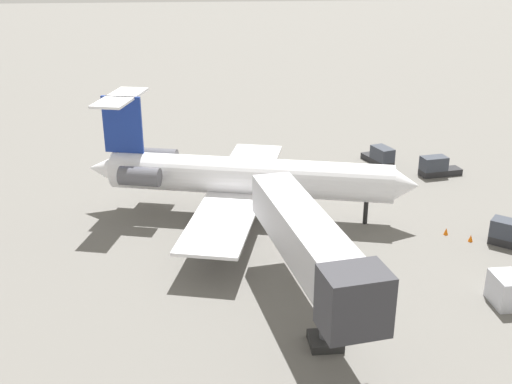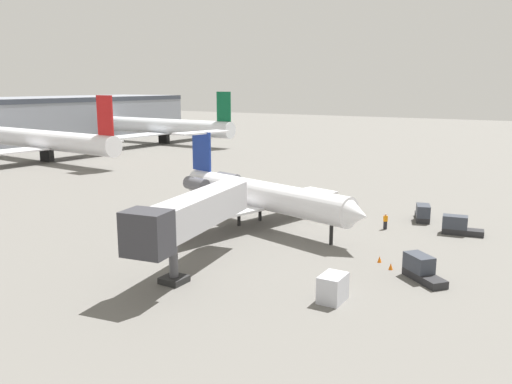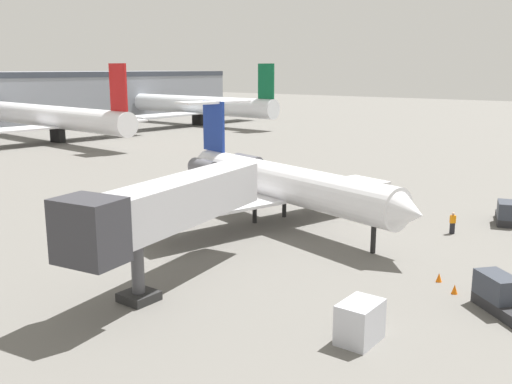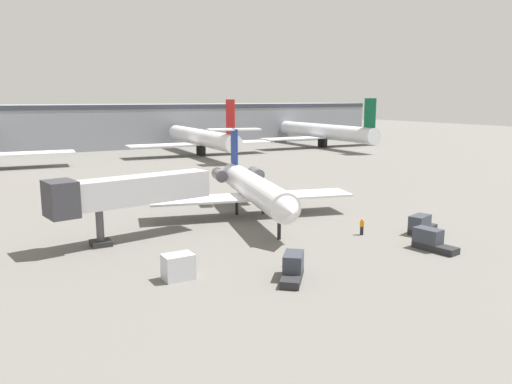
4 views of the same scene
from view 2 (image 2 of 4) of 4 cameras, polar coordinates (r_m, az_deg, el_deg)
name	(u,v)px [view 2 (image 2 of 4)]	position (r m, az deg, el deg)	size (l,w,h in m)	color
ground_plane	(263,221)	(59.36, 0.81, -3.17)	(400.00, 400.00, 0.10)	#66635E
regional_jet	(258,194)	(56.74, 0.20, -0.20)	(23.74, 26.43, 9.54)	white
jet_bridge	(187,216)	(42.21, -7.41, -2.62)	(16.01, 5.26, 6.43)	#ADADB2
ground_crew_marshaller	(385,221)	(57.37, 13.77, -3.09)	(0.46, 0.47, 1.69)	black
baggage_tug_lead	(458,226)	(57.73, 20.97, -3.45)	(2.01, 4.17, 1.90)	#262628
baggage_tug_trailing	(423,213)	(62.04, 17.52, -2.22)	(4.24, 2.54, 1.90)	#262628
baggage_tug_spare	(421,269)	(43.63, 17.39, -7.93)	(3.65, 3.96, 1.90)	#262628
cargo_container_uld	(333,288)	(38.04, 8.27, -10.20)	(2.27, 1.59, 1.93)	silver
traffic_cone_near	(391,266)	(45.33, 14.32, -7.78)	(0.36, 0.36, 0.55)	orange
traffic_cone_mid	(380,259)	(46.90, 13.17, -7.07)	(0.36, 0.36, 0.55)	orange
parked_airliner_centre	(46,141)	(112.74, -21.65, 5.17)	(34.73, 41.08, 13.21)	white
parked_airliner_east_mid	(164,127)	(140.19, -9.86, 6.93)	(36.55, 43.37, 13.44)	silver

